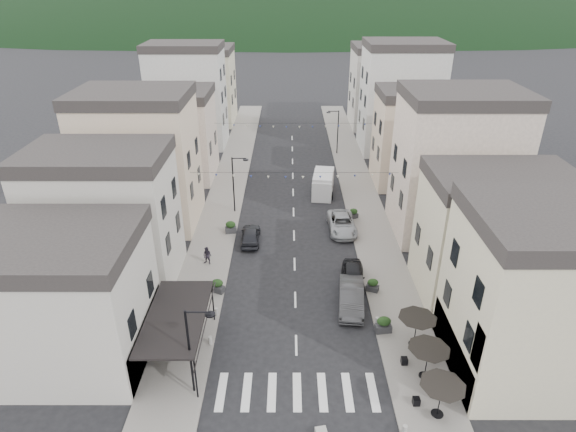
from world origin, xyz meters
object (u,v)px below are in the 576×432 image
delivery_van (323,183)px  pedestrian_a (187,300)px  pedestrian_b (207,256)px  parked_car_a (353,276)px  parked_car_e (250,235)px  parked_car_c (342,224)px  parked_car_d (324,187)px  parked_car_b (351,297)px

delivery_van → pedestrian_a: 23.85m
pedestrian_a → pedestrian_b: pedestrian_a is taller
parked_car_a → parked_car_e: bearing=146.9°
parked_car_c → parked_car_e: (-8.61, -2.23, -0.03)m
parked_car_d → parked_car_a: bearing=-84.2°
parked_car_a → parked_car_e: size_ratio=1.04×
parked_car_d → pedestrian_b: size_ratio=3.11×
parked_car_d → pedestrian_a: (-11.36, -21.07, 0.23)m
parked_car_b → parked_car_a: bearing=86.6°
parked_car_e → pedestrian_a: bearing=67.7°
parked_car_d → parked_car_e: bearing=-122.0°
parked_car_c → pedestrian_a: bearing=-137.4°
parked_car_d → delivery_van: 0.55m
parked_car_a → parked_car_b: bearing=-94.5°
parked_car_b → parked_car_c: parked_car_b is taller
parked_car_e → pedestrian_a: (-3.94, -10.03, 0.23)m
parked_car_d → parked_car_c: bearing=-80.4°
delivery_van → parked_car_b: bearing=-80.4°
parked_car_d → pedestrian_b: pedestrian_b is taller
parked_car_d → pedestrian_a: pedestrian_a is taller
parked_car_c → parked_car_d: 8.88m
parked_car_a → pedestrian_b: pedestrian_b is taller
parked_car_d → pedestrian_b: 18.42m
pedestrian_b → pedestrian_a: bearing=-76.5°
parked_car_d → delivery_van: bearing=-136.4°
parked_car_c → parked_car_d: bearing=96.0°
parked_car_e → parked_car_d: bearing=-124.8°
delivery_van → parked_car_c: bearing=-74.4°
parked_car_c → pedestrian_b: size_ratio=3.38×
parked_car_c → pedestrian_a: size_ratio=3.25×
parked_car_e → delivery_van: bearing=-124.7°
delivery_van → pedestrian_b: delivery_van is taller
pedestrian_a → parked_car_b: bearing=-31.6°
parked_car_a → delivery_van: 17.68m
parked_car_d → pedestrian_b: bearing=-123.8°
parked_car_e → pedestrian_b: (-3.35, -3.91, 0.19)m
delivery_van → parked_car_a: bearing=-78.5°
parked_car_c → parked_car_b: bearing=-94.0°
parked_car_a → pedestrian_b: (-11.96, 2.75, 0.17)m
parked_car_b → delivery_van: (-0.79, 20.55, 0.43)m
parked_car_e → delivery_van: 13.22m
parked_car_c → delivery_van: delivery_van is taller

